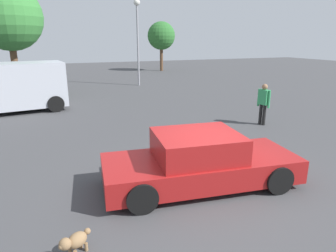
{
  "coord_description": "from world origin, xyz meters",
  "views": [
    {
      "loc": [
        -3.21,
        -5.45,
        3.29
      ],
      "look_at": [
        -0.1,
        2.17,
        0.9
      ],
      "focal_mm": 31.96,
      "sensor_mm": 36.0,
      "label": 1
    }
  ],
  "objects_px": {
    "dog": "(75,241)",
    "light_post_near": "(137,28)",
    "pedestrian": "(264,101)",
    "van_white": "(5,86)",
    "sedan_foreground": "(200,162)"
  },
  "relations": [
    {
      "from": "dog",
      "to": "light_post_near",
      "type": "xyz_separation_m",
      "value": [
        6.23,
        17.13,
        3.84
      ]
    },
    {
      "from": "pedestrian",
      "to": "van_white",
      "type": "bearing_deg",
      "value": -46.65
    },
    {
      "from": "sedan_foreground",
      "to": "pedestrian",
      "type": "bearing_deg",
      "value": 44.74
    },
    {
      "from": "van_white",
      "to": "pedestrian",
      "type": "xyz_separation_m",
      "value": [
        9.62,
        -6.16,
        -0.25
      ]
    },
    {
      "from": "sedan_foreground",
      "to": "light_post_near",
      "type": "distance_m",
      "value": 16.48
    },
    {
      "from": "pedestrian",
      "to": "light_post_near",
      "type": "relative_size",
      "value": 0.27
    },
    {
      "from": "dog",
      "to": "light_post_near",
      "type": "height_order",
      "value": "light_post_near"
    },
    {
      "from": "sedan_foreground",
      "to": "pedestrian",
      "type": "xyz_separation_m",
      "value": [
        4.76,
        3.65,
        0.39
      ]
    },
    {
      "from": "sedan_foreground",
      "to": "dog",
      "type": "xyz_separation_m",
      "value": [
        -2.93,
        -1.37,
        -0.33
      ]
    },
    {
      "from": "sedan_foreground",
      "to": "pedestrian",
      "type": "height_order",
      "value": "pedestrian"
    },
    {
      "from": "pedestrian",
      "to": "light_post_near",
      "type": "xyz_separation_m",
      "value": [
        -1.46,
        12.11,
        3.12
      ]
    },
    {
      "from": "light_post_near",
      "to": "pedestrian",
      "type": "bearing_deg",
      "value": -83.14
    },
    {
      "from": "pedestrian",
      "to": "sedan_foreground",
      "type": "bearing_deg",
      "value": 23.48
    },
    {
      "from": "dog",
      "to": "pedestrian",
      "type": "xyz_separation_m",
      "value": [
        7.68,
        5.02,
        0.72
      ]
    },
    {
      "from": "van_white",
      "to": "light_post_near",
      "type": "relative_size",
      "value": 0.9
    }
  ]
}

